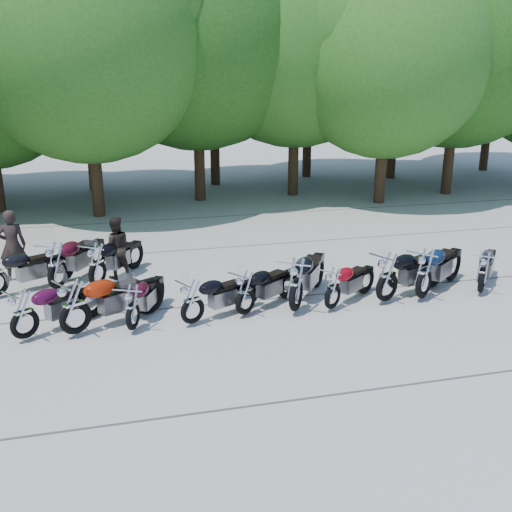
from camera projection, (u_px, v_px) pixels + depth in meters
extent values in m
plane|color=#9F9A8F|center=(273.00, 325.00, 12.78)|extent=(90.00, 90.00, 0.00)
cylinder|color=#3A2614|center=(95.00, 163.00, 21.76)|extent=(0.44, 0.44, 3.93)
sphere|color=#357721|center=(85.00, 36.00, 20.45)|extent=(8.70, 8.70, 8.70)
cylinder|color=#3A2614|center=(199.00, 150.00, 24.40)|extent=(0.44, 0.44, 4.13)
sphere|color=#286319|center=(196.00, 31.00, 23.03)|extent=(9.13, 9.13, 9.13)
cylinder|color=#3A2614|center=(294.00, 147.00, 25.47)|extent=(0.44, 0.44, 4.09)
sphere|color=#357721|center=(296.00, 34.00, 24.11)|extent=(9.04, 9.04, 9.04)
cylinder|color=#3A2614|center=(381.00, 158.00, 24.02)|extent=(0.44, 0.44, 3.62)
sphere|color=#357721|center=(388.00, 53.00, 22.82)|extent=(8.00, 8.00, 8.00)
cylinder|color=#3A2614|center=(450.00, 148.00, 25.71)|extent=(0.44, 0.44, 3.98)
sphere|color=#286319|center=(460.00, 39.00, 24.39)|extent=(8.79, 8.79, 8.79)
cylinder|color=#3A2614|center=(92.00, 152.00, 26.59)|extent=(0.44, 0.44, 3.42)
sphere|color=#286319|center=(84.00, 62.00, 25.45)|extent=(7.56, 7.56, 7.56)
cylinder|color=#3A2614|center=(215.00, 146.00, 27.91)|extent=(0.44, 0.44, 3.56)
sphere|color=#286319|center=(213.00, 57.00, 26.73)|extent=(7.88, 7.88, 7.88)
cylinder|color=#3A2614|center=(307.00, 139.00, 29.95)|extent=(0.44, 0.44, 3.76)
sphere|color=#286319|center=(309.00, 51.00, 28.71)|extent=(8.31, 8.31, 8.31)
cylinder|color=#3A2614|center=(393.00, 141.00, 29.63)|extent=(0.44, 0.44, 3.63)
sphere|color=#357721|center=(398.00, 56.00, 28.43)|extent=(8.02, 8.02, 8.02)
cylinder|color=#3A2614|center=(487.00, 129.00, 31.76)|extent=(0.44, 0.44, 4.37)
sphere|color=#286319|center=(498.00, 32.00, 30.32)|extent=(9.67, 9.67, 9.67)
imported|color=black|center=(12.00, 245.00, 15.26)|extent=(0.69, 0.46, 1.87)
imported|color=black|center=(115.00, 247.00, 15.48)|extent=(0.85, 0.69, 1.64)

